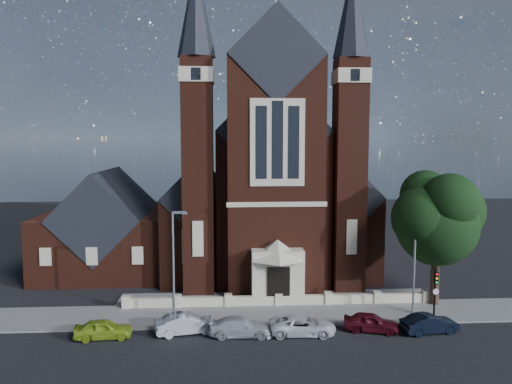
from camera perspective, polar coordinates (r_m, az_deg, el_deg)
The scene contains 16 objects.
ground at distance 48.96m, azimuth 1.54°, elevation -9.66°, with size 120.00×120.00×0.00m, color black.
pavement_strip at distance 39.00m, azimuth 2.90°, elevation -13.84°, with size 60.00×5.00×0.12m, color slate.
forecourt_paving at distance 42.76m, azimuth 2.30°, elevation -12.02°, with size 26.00×3.00×0.14m, color slate.
forecourt_wall at distance 40.88m, azimuth 2.58°, elevation -12.89°, with size 24.00×0.40×0.90m, color beige.
church at distance 55.27m, azimuth 0.86°, elevation 0.80°, with size 20.01×34.90×29.20m.
parish_hall at distance 52.18m, azimuth -16.58°, elevation -4.40°, with size 12.00×12.20×10.24m.
street_tree at distance 41.65m, azimuth 20.28°, elevation -3.03°, with size 6.40×6.60×10.70m.
street_lamp_left at distance 37.18m, azimuth -9.29°, elevation -7.51°, with size 1.16×0.22×8.09m.
street_lamp_right at distance 39.59m, azimuth 17.80°, elevation -6.89°, with size 1.16×0.22×8.09m.
traffic_signal at distance 39.02m, azimuth 19.81°, elevation -10.21°, with size 0.28×0.42×4.00m.
car_lime_van at distance 36.02m, azimuth -17.05°, elevation -14.75°, with size 1.52×3.78×1.29m, color #92AF23.
car_silver_a at distance 35.61m, azimuth -7.97°, elevation -14.69°, with size 1.47×4.21×1.39m, color silver.
car_silver_b at distance 34.94m, azimuth -1.75°, elevation -15.16°, with size 1.77×4.36×1.27m, color #B9BCC2.
car_white_suv at distance 35.32m, azimuth 5.35°, elevation -14.95°, with size 2.09×4.54×1.26m, color white.
car_dark_red at distance 36.57m, azimuth 13.02°, elevation -14.30°, with size 1.53×3.80×1.29m, color #4E0D19.
car_navy at distance 37.38m, azimuth 19.22°, elevation -14.03°, with size 1.38×3.95×1.30m, color black.
Camera 1 is at (-4.06, -31.94, 13.31)m, focal length 35.00 mm.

